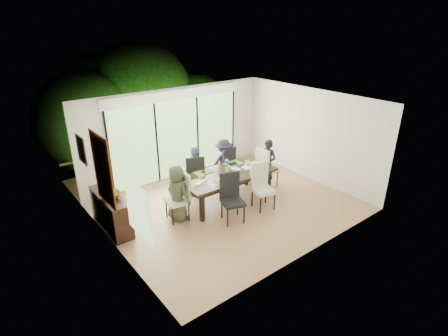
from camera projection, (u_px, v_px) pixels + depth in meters
floor at (230, 207)px, 9.03m from camera, size 6.00×5.00×0.01m
ceiling at (231, 103)px, 7.96m from camera, size 6.00×5.00×0.01m
wall_back at (177, 133)px, 10.31m from camera, size 6.00×0.02×2.70m
wall_front at (313, 196)px, 6.68m from camera, size 6.00×0.02×2.70m
wall_left at (110, 193)px, 6.79m from camera, size 0.02×5.00×2.70m
wall_right at (310, 135)px, 10.20m from camera, size 0.02×5.00×2.70m
glass_doors at (178, 139)px, 10.34m from camera, size 4.20×0.02×2.30m
blinds_header at (176, 95)px, 9.82m from camera, size 4.40×0.06×0.28m
mullion_a at (109, 154)px, 9.14m from camera, size 0.05×0.04×2.30m
mullion_b at (157, 143)px, 9.94m from camera, size 0.05×0.04×2.30m
mullion_c at (198, 134)px, 10.73m from camera, size 0.05×0.04×2.30m
mullion_d at (233, 126)px, 11.52m from camera, size 0.05×0.04×2.30m
side_window at (138, 210)px, 5.88m from camera, size 0.02×0.90×1.00m
deck at (165, 168)px, 11.51m from camera, size 6.00×1.80×0.10m
rail_top at (152, 144)px, 11.85m from camera, size 6.00×0.08×0.06m
foliage_left at (85, 121)px, 11.20m from camera, size 3.20×3.20×3.20m
foliage_mid at (139, 98)px, 12.74m from camera, size 4.00×4.00×4.00m
foliage_right at (193, 110)px, 13.39m from camera, size 2.80×2.80×2.80m
foliage_far at (106, 103)px, 12.75m from camera, size 3.60×3.60×3.60m
table_top at (227, 174)px, 9.01m from camera, size 2.59×1.19×0.06m
table_apron at (227, 178)px, 9.04m from camera, size 2.38×0.97×0.11m
table_leg_fl at (202, 207)px, 8.24m from camera, size 0.10×0.10×0.74m
table_leg_fr at (268, 183)px, 9.47m from camera, size 0.10×0.10×0.74m
table_leg_bl at (183, 194)px, 8.86m from camera, size 0.10×0.10×0.74m
table_leg_br at (247, 173)px, 10.09m from camera, size 0.10×0.10×0.74m
chair_left_end at (177, 197)px, 8.23m from camera, size 0.57×0.57×1.19m
chair_right_end at (268, 167)px, 9.93m from camera, size 0.51×0.51×1.19m
chair_far_left at (194, 174)px, 9.44m from camera, size 0.65×0.65×1.19m
chair_far_right at (223, 166)px, 10.00m from camera, size 0.56×0.56×1.19m
chair_near_left at (233, 199)px, 8.17m from camera, size 0.63×0.63×1.19m
chair_near_right at (264, 187)px, 8.73m from camera, size 0.59×0.59×1.19m
person_left_end at (177, 193)px, 8.20m from camera, size 0.54×0.72×1.39m
person_right_end at (267, 164)px, 9.88m from camera, size 0.55×0.73×1.39m
person_far_left at (194, 171)px, 9.38m from camera, size 0.66×0.43×1.39m
person_far_right at (224, 162)px, 9.95m from camera, size 0.72×0.54×1.39m
placemat_left at (196, 183)px, 8.45m from camera, size 0.48×0.35×0.01m
placemat_right at (254, 164)px, 9.53m from camera, size 0.48×0.35×0.01m
placemat_far_l at (203, 172)px, 9.03m from camera, size 0.48×0.35×0.01m
placemat_far_r at (233, 163)px, 9.59m from camera, size 0.48×0.35×0.01m
placemat_paper at (217, 183)px, 8.46m from camera, size 0.48×0.35×0.01m
tablet_far_l at (208, 172)px, 9.04m from camera, size 0.28×0.19×0.01m
tablet_far_r at (233, 164)px, 9.52m from camera, size 0.26×0.18×0.01m
papers at (248, 167)px, 9.35m from camera, size 0.32×0.24×0.00m
platter_base at (217, 182)px, 8.46m from camera, size 0.28×0.28×0.03m
platter_snacks at (217, 181)px, 8.45m from camera, size 0.22×0.22×0.02m
vase at (227, 170)px, 9.03m from camera, size 0.09×0.09×0.13m
hyacinth_stems at (227, 165)px, 8.98m from camera, size 0.04×0.04×0.17m
hyacinth_blooms at (227, 161)px, 8.94m from camera, size 0.12×0.12×0.12m
laptop at (202, 183)px, 8.43m from camera, size 0.41×0.34×0.03m
cup_a at (201, 176)px, 8.68m from camera, size 0.19×0.19×0.10m
cup_b at (234, 171)px, 8.99m from camera, size 0.15×0.15×0.10m
cup_c at (247, 163)px, 9.50m from camera, size 0.19×0.19×0.10m
book at (233, 170)px, 9.17m from camera, size 0.18×0.24×0.02m
sideboard at (111, 212)px, 7.95m from camera, size 0.42×1.50×0.84m
bowl at (110, 195)px, 7.69m from camera, size 0.45×0.45×0.11m
candlestick_base at (103, 189)px, 8.03m from camera, size 0.09×0.09×0.04m
candlestick_shaft at (99, 166)px, 7.80m from camera, size 0.02×0.02×1.17m
candlestick_pan at (96, 141)px, 7.57m from camera, size 0.09×0.09×0.03m
candle at (95, 139)px, 7.54m from camera, size 0.03×0.03×0.09m
tapestry at (102, 170)px, 6.96m from camera, size 0.02×1.00×1.50m
art_frame at (81, 150)px, 7.88m from camera, size 0.03×0.55×0.65m
art_canvas at (82, 149)px, 7.90m from camera, size 0.01×0.45×0.55m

